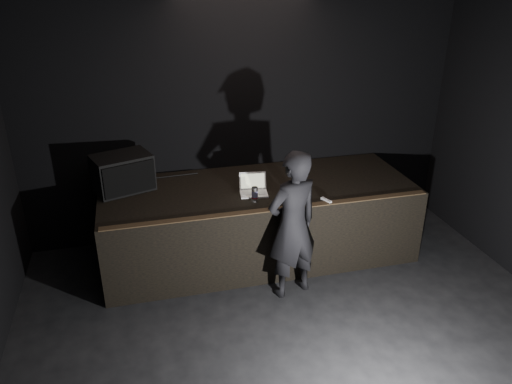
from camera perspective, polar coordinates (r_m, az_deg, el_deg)
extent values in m
cube|color=black|center=(6.87, -1.38, 8.98)|extent=(6.00, 0.10, 3.50)
cube|color=black|center=(6.63, 0.24, -3.24)|extent=(4.00, 1.50, 1.00)
cube|color=brown|center=(5.79, 2.02, -1.98)|extent=(3.92, 0.10, 0.01)
cube|color=black|center=(6.45, -15.01, 2.17)|extent=(0.81, 0.68, 0.46)
cube|color=black|center=(6.23, -14.24, 1.45)|extent=(0.62, 0.23, 0.40)
cylinder|color=black|center=(6.78, -10.33, 1.71)|extent=(0.88, 0.06, 0.02)
cube|color=white|center=(6.17, -0.24, -0.22)|extent=(0.37, 0.28, 0.02)
cube|color=silver|center=(6.16, -0.24, -0.13)|extent=(0.30, 0.17, 0.00)
cube|color=white|center=(6.26, -0.39, 1.31)|extent=(0.34, 0.12, 0.22)
cube|color=#ECA545|center=(6.25, -0.38, 1.28)|extent=(0.30, 0.09, 0.17)
cylinder|color=silver|center=(5.96, -0.15, -0.26)|extent=(0.08, 0.08, 0.18)
cylinder|color=navy|center=(5.96, -0.15, -0.21)|extent=(0.08, 0.08, 0.08)
cylinder|color=#A10E1A|center=(5.98, -0.15, -0.61)|extent=(0.08, 0.08, 0.01)
cylinder|color=white|center=(6.84, 4.75, 2.67)|extent=(0.09, 0.09, 0.11)
cube|color=silver|center=(6.05, 8.03, -0.95)|extent=(0.09, 0.16, 0.03)
imported|color=black|center=(5.68, 4.19, -3.81)|extent=(0.75, 0.61, 1.80)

